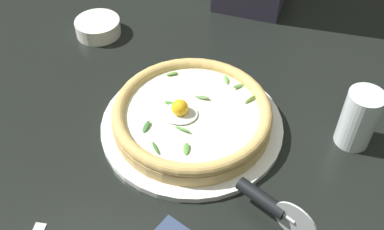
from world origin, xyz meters
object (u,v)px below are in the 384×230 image
pizza_cutter (271,205)px  drinking_glass (357,122)px  side_bowl (98,27)px  pizza (192,114)px

pizza_cutter → drinking_glass: (0.15, 0.19, 0.01)m
side_bowl → pizza: bearing=-45.5°
side_bowl → pizza_cutter: pizza_cutter is taller
pizza → drinking_glass: 0.30m
pizza_cutter → drinking_glass: bearing=52.1°
pizza → side_bowl: bearing=134.5°
side_bowl → drinking_glass: 0.62m
drinking_glass → pizza_cutter: bearing=-127.9°
pizza → pizza_cutter: pizza_cutter is taller
side_bowl → pizza_cutter: size_ratio=0.84×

